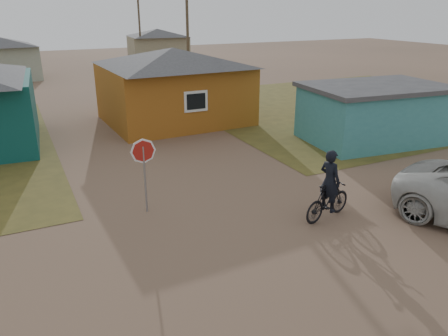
# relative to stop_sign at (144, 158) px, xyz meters

# --- Properties ---
(ground) EXTENTS (120.00, 120.00, 0.00)m
(ground) POSITION_rel_stop_sign_xyz_m (2.15, -3.74, -1.72)
(ground) COLOR brown
(grass_ne) EXTENTS (20.00, 18.00, 0.00)m
(grass_ne) POSITION_rel_stop_sign_xyz_m (16.15, 9.26, -1.71)
(grass_ne) COLOR brown
(grass_ne) RESTS_ON ground
(house_yellow) EXTENTS (7.72, 6.76, 3.90)m
(house_yellow) POSITION_rel_stop_sign_xyz_m (4.65, 10.25, 0.28)
(house_yellow) COLOR #985617
(house_yellow) RESTS_ON ground
(shed_turquoise) EXTENTS (6.71, 4.93, 2.60)m
(shed_turquoise) POSITION_rel_stop_sign_xyz_m (11.65, 2.76, -0.41)
(shed_turquoise) COLOR teal
(shed_turquoise) RESTS_ON ground
(house_beige_east) EXTENTS (6.95, 6.05, 3.60)m
(house_beige_east) POSITION_rel_stop_sign_xyz_m (12.15, 36.26, 0.14)
(house_beige_east) COLOR gray
(house_beige_east) RESTS_ON ground
(utility_pole_near) EXTENTS (1.40, 0.20, 8.00)m
(utility_pole_near) POSITION_rel_stop_sign_xyz_m (8.65, 18.26, 2.42)
(utility_pole_near) COLOR brown
(utility_pole_near) RESTS_ON ground
(utility_pole_far) EXTENTS (1.40, 0.20, 8.00)m
(utility_pole_far) POSITION_rel_stop_sign_xyz_m (9.65, 34.26, 2.42)
(utility_pole_far) COLOR brown
(utility_pole_far) RESTS_ON ground
(stop_sign) EXTENTS (0.71, 0.34, 2.33)m
(stop_sign) POSITION_rel_stop_sign_xyz_m (0.00, 0.00, 0.00)
(stop_sign) COLOR gray
(stop_sign) RESTS_ON ground
(cyclist) EXTENTS (1.95, 0.94, 2.12)m
(cyclist) POSITION_rel_stop_sign_xyz_m (4.66, -2.77, -0.95)
(cyclist) COLOR black
(cyclist) RESTS_ON ground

